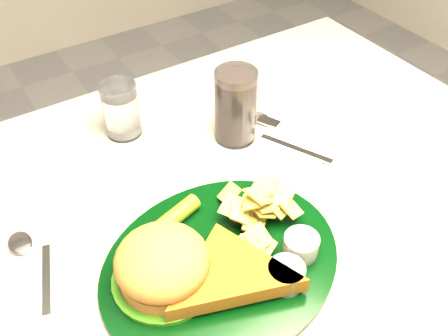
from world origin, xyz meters
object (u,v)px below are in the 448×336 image
at_px(cola_glass, 236,106).
at_px(fork_napkin, 292,146).
at_px(water_glass, 121,110).
at_px(dinner_plate, 221,247).
at_px(table, 212,328).

distance_m(cola_glass, fork_napkin, 0.12).
bearing_deg(fork_napkin, water_glass, 112.93).
relative_size(dinner_plate, cola_glass, 2.57).
xyz_separation_m(table, cola_glass, (0.13, 0.12, 0.44)).
distance_m(dinner_plate, water_glass, 0.35).
bearing_deg(cola_glass, table, -137.34).
bearing_deg(fork_napkin, table, 165.01).
distance_m(table, fork_napkin, 0.43).
bearing_deg(dinner_plate, water_glass, 81.84).
relative_size(cola_glass, fork_napkin, 0.77).
bearing_deg(water_glass, cola_glass, -36.35).
bearing_deg(cola_glass, fork_napkin, -50.41).
xyz_separation_m(table, dinner_plate, (-0.04, -0.11, 0.42)).
xyz_separation_m(cola_glass, fork_napkin, (0.07, -0.08, -0.06)).
height_order(dinner_plate, cola_glass, cola_glass).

